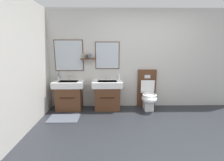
% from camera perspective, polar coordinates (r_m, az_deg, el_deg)
% --- Properties ---
extents(ground_plane, '(6.38, 5.06, 0.10)m').
position_cam_1_polar(ground_plane, '(2.97, 18.74, -22.00)').
color(ground_plane, '#23262B').
rests_on(ground_plane, ground).
extents(wall_back, '(5.18, 0.27, 2.50)m').
position_cam_1_polar(wall_back, '(4.28, 11.26, 7.39)').
color(wall_back, beige).
rests_on(wall_back, ground).
extents(bath_mat, '(0.68, 0.44, 0.01)m').
position_cam_1_polar(bath_mat, '(3.84, -16.83, -12.81)').
color(bath_mat, '#474C56').
rests_on(bath_mat, ground).
extents(vanity_sink_left, '(0.75, 0.47, 0.74)m').
position_cam_1_polar(vanity_sink_left, '(4.23, -15.03, -4.81)').
color(vanity_sink_left, '#56331E').
rests_on(vanity_sink_left, ground).
extents(tap_on_left_sink, '(0.03, 0.13, 0.11)m').
position_cam_1_polar(tap_on_left_sink, '(4.29, -14.81, 1.17)').
color(tap_on_left_sink, silver).
rests_on(tap_on_left_sink, vanity_sink_left).
extents(vanity_sink_right, '(0.75, 0.47, 0.74)m').
position_cam_1_polar(vanity_sink_right, '(4.10, -1.64, -4.91)').
color(vanity_sink_right, '#56331E').
rests_on(vanity_sink_right, ground).
extents(tap_on_right_sink, '(0.03, 0.13, 0.11)m').
position_cam_1_polar(tap_on_right_sink, '(4.16, -1.64, 1.25)').
color(tap_on_right_sink, silver).
rests_on(tap_on_right_sink, vanity_sink_right).
extents(toilet, '(0.48, 0.62, 1.00)m').
position_cam_1_polar(toilet, '(4.22, 12.68, -4.92)').
color(toilet, '#56331E').
rests_on(toilet, ground).
extents(toothbrush_cup, '(0.07, 0.07, 0.20)m').
position_cam_1_polar(toothbrush_cup, '(4.36, -18.62, 0.96)').
color(toothbrush_cup, silver).
rests_on(toothbrush_cup, vanity_sink_left).
extents(soap_dispenser, '(0.06, 0.06, 0.20)m').
position_cam_1_polar(soap_dispenser, '(4.17, 2.57, 1.45)').
color(soap_dispenser, white).
rests_on(soap_dispenser, vanity_sink_right).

